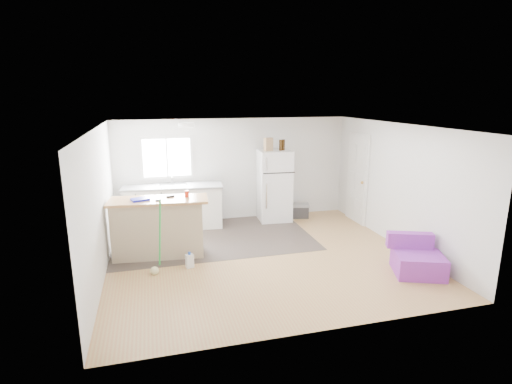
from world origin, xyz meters
The scene contains 19 objects.
room centered at (0.00, 0.00, 1.20)m, with size 5.51×5.01×2.41m.
vinyl_zone centered at (-0.73, 1.25, 0.00)m, with size 4.05×2.50×0.00m, color #362E28.
window centered at (-1.55, 2.49, 1.55)m, with size 1.18×0.06×0.98m.
interior_door centered at (2.72, 1.55, 1.02)m, with size 0.11×0.92×2.10m.
ceiling_fixture centered at (-1.20, 1.20, 2.36)m, with size 0.30×0.30×0.07m, color white.
kitchen_cabinets centered at (-1.47, 2.16, 0.50)m, with size 2.23×0.88×1.26m.
peninsula centered at (-1.84, 0.57, 0.55)m, with size 1.83×0.85×1.09m.
refrigerator centered at (0.89, 2.13, 0.84)m, with size 0.78×0.75×1.68m.
cooler centered at (1.53, 2.13, 0.17)m, with size 0.50×0.40×0.34m.
purple_seat centered at (2.32, -1.31, 0.23)m, with size 0.97×0.97×0.63m.
cleaner_jug centered at (-1.36, -0.13, 0.12)m, with size 0.15×0.12×0.29m.
mop centered at (-1.92, -0.21, 0.23)m, with size 0.25×0.36×1.29m.
red_cup centered at (-1.30, 0.59, 1.15)m, with size 0.08×0.08×0.12m, color red.
blue_tray centered at (-2.13, 0.56, 1.11)m, with size 0.30×0.22×0.04m, color #1317B8.
tool_a centered at (-1.59, 0.65, 1.10)m, with size 0.14×0.05×0.03m, color black.
tool_b centered at (-1.82, 0.42, 1.10)m, with size 0.10×0.04×0.03m, color black.
cardboard_box centered at (0.71, 2.08, 1.83)m, with size 0.20×0.10×0.30m, color tan.
bottle_left centered at (1.01, 2.07, 1.80)m, with size 0.07×0.07×0.25m, color #341F09.
bottle_right centered at (1.09, 2.12, 1.80)m, with size 0.07×0.07×0.25m, color #341F09.
Camera 1 is at (-1.90, -6.64, 2.92)m, focal length 28.00 mm.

